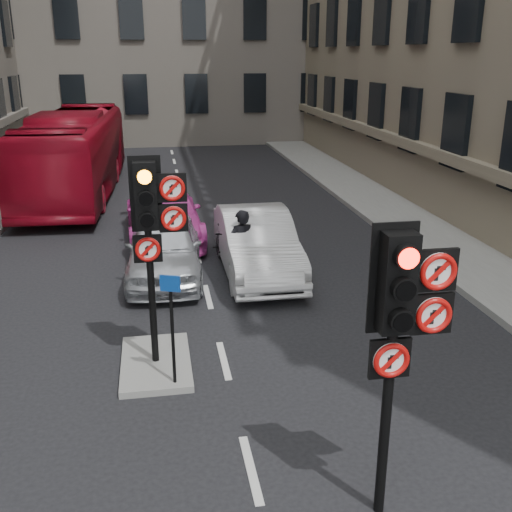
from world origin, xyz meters
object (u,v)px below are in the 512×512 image
object	(u,v)px
signal_far	(153,218)
info_sign	(172,315)
car_silver	(164,247)
car_white	(256,243)
signal_near	(402,314)
motorcyclist	(241,247)
car_pink	(163,213)
bus_red	(75,154)
motorcycle	(223,246)

from	to	relation	value
signal_far	info_sign	bearing A→B (deg)	-75.19
car_silver	car_white	world-z (taller)	car_white
signal_near	signal_far	distance (m)	4.77
car_silver	info_sign	size ratio (longest dim) A/B	2.34
signal_far	info_sign	xyz separation A→B (m)	(0.21, -0.81, -1.37)
signal_near	signal_far	xyz separation A→B (m)	(-2.60, 4.00, 0.12)
car_white	motorcyclist	bearing A→B (deg)	-127.50
signal_near	car_pink	bearing A→B (deg)	101.13
signal_far	car_pink	world-z (taller)	signal_far
signal_near	signal_far	size ratio (longest dim) A/B	1.00
bus_red	motorcyclist	distance (m)	11.47
car_pink	motorcyclist	xyz separation A→B (m)	(1.73, -4.08, 0.15)
signal_far	motorcyclist	bearing A→B (deg)	61.97
motorcycle	car_pink	bearing A→B (deg)	113.10
signal_near	car_silver	bearing A→B (deg)	105.60
car_white	info_sign	xyz separation A→B (m)	(-2.25, -5.17, 0.55)
car_silver	motorcycle	size ratio (longest dim) A/B	2.55
signal_far	car_pink	size ratio (longest dim) A/B	0.70
car_silver	bus_red	xyz separation A→B (m)	(-3.07, 9.58, 0.84)
signal_near	motorcyclist	size ratio (longest dim) A/B	1.99
signal_far	motorcycle	xyz separation A→B (m)	(1.71, 5.06, -2.18)
motorcyclist	motorcycle	bearing A→B (deg)	-93.38
car_pink	motorcyclist	size ratio (longest dim) A/B	2.86
car_silver	bus_red	world-z (taller)	bus_red
motorcycle	motorcyclist	world-z (taller)	motorcyclist
signal_near	bus_red	size ratio (longest dim) A/B	0.31
car_pink	info_sign	world-z (taller)	info_sign
car_silver	bus_red	size ratio (longest dim) A/B	0.39
signal_far	bus_red	size ratio (longest dim) A/B	0.31
signal_near	motorcycle	bearing A→B (deg)	95.63
car_pink	info_sign	bearing A→B (deg)	-92.91
signal_near	motorcycle	xyz separation A→B (m)	(-0.89, 9.06, -2.06)
car_pink	car_white	bearing A→B (deg)	-60.26
motorcyclist	car_pink	bearing A→B (deg)	-83.19
signal_far	car_pink	bearing A→B (deg)	88.02
car_silver	motorcyclist	size ratio (longest dim) A/B	2.46
car_pink	bus_red	world-z (taller)	bus_red
car_pink	motorcycle	world-z (taller)	car_pink
info_sign	signal_near	bearing A→B (deg)	-33.82
signal_near	motorcycle	distance (m)	9.34
signal_far	car_white	size ratio (longest dim) A/B	0.75
bus_red	info_sign	xyz separation A→B (m)	(3.07, -14.94, -0.26)
car_silver	bus_red	bearing A→B (deg)	110.43
car_silver	car_pink	world-z (taller)	car_silver
bus_red	info_sign	world-z (taller)	bus_red
car_silver	car_pink	xyz separation A→B (m)	(0.06, 3.29, -0.00)
car_silver	motorcycle	xyz separation A→B (m)	(1.49, 0.51, -0.23)
car_white	motorcyclist	xyz separation A→B (m)	(-0.46, -0.60, 0.11)
signal_far	signal_near	bearing A→B (deg)	-56.98
car_pink	info_sign	size ratio (longest dim) A/B	2.73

